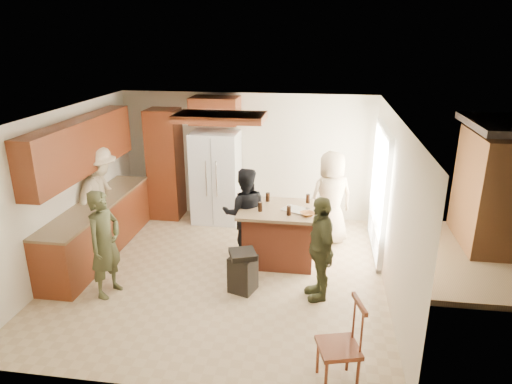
# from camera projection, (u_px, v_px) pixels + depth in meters

# --- Properties ---
(room_shell) EXTENTS (8.00, 5.20, 5.00)m
(room_shell) POSITION_uv_depth(u_px,v_px,m) (489.00, 200.00, 7.83)
(room_shell) COLOR tan
(room_shell) RESTS_ON ground
(person_front_left) EXTENTS (0.56, 0.67, 1.58)m
(person_front_left) POSITION_uv_depth(u_px,v_px,m) (105.00, 244.00, 6.40)
(person_front_left) COLOR #3B3D23
(person_front_left) RESTS_ON ground
(person_behind_left) EXTENTS (0.83, 0.61, 1.54)m
(person_behind_left) POSITION_uv_depth(u_px,v_px,m) (245.00, 213.00, 7.53)
(person_behind_left) COLOR black
(person_behind_left) RESTS_ON ground
(person_behind_right) EXTENTS (0.97, 0.84, 1.68)m
(person_behind_right) POSITION_uv_depth(u_px,v_px,m) (331.00, 198.00, 7.99)
(person_behind_right) COLOR tan
(person_behind_right) RESTS_ON ground
(person_side_right) EXTENTS (0.68, 0.98, 1.52)m
(person_side_right) POSITION_uv_depth(u_px,v_px,m) (320.00, 248.00, 6.33)
(person_side_right) COLOR #424327
(person_side_right) RESTS_ON ground
(person_counter) EXTENTS (0.65, 1.22, 1.81)m
(person_counter) POSITION_uv_depth(u_px,v_px,m) (100.00, 198.00, 7.84)
(person_counter) COLOR tan
(person_counter) RESTS_ON ground
(left_cabinetry) EXTENTS (0.64, 3.00, 2.30)m
(left_cabinetry) POSITION_uv_depth(u_px,v_px,m) (93.00, 201.00, 7.55)
(left_cabinetry) COLOR maroon
(left_cabinetry) RESTS_ON ground
(back_wall_units) EXTENTS (1.80, 0.60, 2.45)m
(back_wall_units) POSITION_uv_depth(u_px,v_px,m) (178.00, 151.00, 8.97)
(back_wall_units) COLOR maroon
(back_wall_units) RESTS_ON ground
(refrigerator) EXTENTS (0.90, 0.76, 1.80)m
(refrigerator) POSITION_uv_depth(u_px,v_px,m) (216.00, 177.00, 8.94)
(refrigerator) COLOR white
(refrigerator) RESTS_ON ground
(kitchen_island) EXTENTS (1.28, 1.03, 0.93)m
(kitchen_island) POSITION_uv_depth(u_px,v_px,m) (279.00, 234.00, 7.45)
(kitchen_island) COLOR brown
(kitchen_island) RESTS_ON ground
(island_items) EXTENTS (0.92, 0.73, 0.15)m
(island_items) POSITION_uv_depth(u_px,v_px,m) (294.00, 208.00, 7.18)
(island_items) COLOR silver
(island_items) RESTS_ON kitchen_island
(trash_bin) EXTENTS (0.46, 0.46, 0.63)m
(trash_bin) POSITION_uv_depth(u_px,v_px,m) (243.00, 271.00, 6.62)
(trash_bin) COLOR black
(trash_bin) RESTS_ON ground
(spindle_chair) EXTENTS (0.52, 0.52, 0.99)m
(spindle_chair) POSITION_uv_depth(u_px,v_px,m) (340.00, 347.00, 4.81)
(spindle_chair) COLOR maroon
(spindle_chair) RESTS_ON ground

